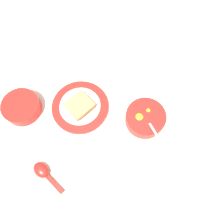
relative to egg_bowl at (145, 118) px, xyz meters
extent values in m
plane|color=beige|center=(0.15, 0.13, -0.03)|extent=(3.00, 3.00, 0.00)
cylinder|color=red|center=(0.00, 0.00, 0.00)|extent=(0.14, 0.14, 0.05)
cylinder|color=white|center=(0.00, 0.00, 0.00)|extent=(0.12, 0.12, 0.02)
ellipsoid|color=yellow|center=(0.02, 0.02, 0.02)|extent=(0.03, 0.03, 0.02)
ellipsoid|color=yellow|center=(0.00, -0.02, 0.02)|extent=(0.03, 0.03, 0.02)
cylinder|color=black|center=(0.00, 0.01, 0.01)|extent=(0.03, 0.03, 0.00)
ellipsoid|color=silver|center=(-0.01, 0.01, 0.02)|extent=(0.03, 0.02, 0.01)
cube|color=silver|center=(-0.04, 0.03, 0.04)|extent=(0.05, 0.04, 0.03)
cylinder|color=red|center=(0.22, 0.09, -0.02)|extent=(0.21, 0.21, 0.01)
cylinder|color=white|center=(0.22, 0.09, -0.01)|extent=(0.15, 0.15, 0.00)
cube|color=#9E7042|center=(0.22, 0.09, 0.00)|extent=(0.09, 0.10, 0.02)
cube|color=tan|center=(0.22, 0.10, 0.01)|extent=(0.10, 0.10, 0.02)
ellipsoid|color=red|center=(0.19, 0.34, -0.01)|extent=(0.06, 0.05, 0.03)
cube|color=red|center=(0.12, 0.35, -0.02)|extent=(0.08, 0.03, 0.01)
cylinder|color=red|center=(0.39, 0.22, 0.00)|extent=(0.13, 0.13, 0.05)
cylinder|color=white|center=(0.39, 0.22, 0.01)|extent=(0.11, 0.11, 0.01)
camera|label=1|loc=(-0.06, 0.29, 0.72)|focal=35.00mm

